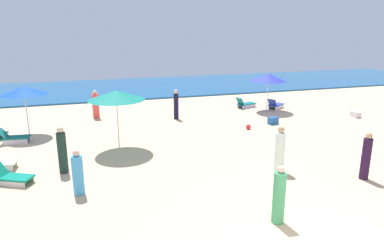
% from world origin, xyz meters
% --- Properties ---
extents(ocean, '(60.00, 10.91, 0.12)m').
position_xyz_m(ocean, '(0.00, 24.55, 0.06)').
color(ocean, '#18558C').
rests_on(ocean, ground_plane).
extents(umbrella_0, '(2.09, 2.09, 2.40)m').
position_xyz_m(umbrella_0, '(-7.60, 12.21, 2.21)').
color(umbrella_0, silver).
rests_on(umbrella_0, ground_plane).
extents(lounge_chair_0_1, '(1.34, 0.72, 0.71)m').
position_xyz_m(lounge_chair_0_1, '(-8.08, 11.02, 0.28)').
color(lounge_chair_0_1, silver).
rests_on(lounge_chair_0_1, ground_plane).
extents(umbrella_2, '(2.37, 2.37, 2.58)m').
position_xyz_m(umbrella_2, '(-3.57, 8.81, 2.38)').
color(umbrella_2, silver).
rests_on(umbrella_2, ground_plane).
extents(lounge_chair_3_1, '(1.47, 1.12, 0.71)m').
position_xyz_m(lounge_chair_3_1, '(-7.41, 6.38, 0.25)').
color(lounge_chair_3_1, silver).
rests_on(lounge_chair_3_1, ground_plane).
extents(umbrella_4, '(2.25, 2.25, 2.39)m').
position_xyz_m(umbrella_4, '(6.15, 13.42, 2.14)').
color(umbrella_4, silver).
rests_on(umbrella_4, ground_plane).
extents(lounge_chair_4_0, '(1.41, 1.15, 0.72)m').
position_xyz_m(lounge_chair_4_0, '(6.98, 13.73, 0.26)').
color(lounge_chair_4_0, silver).
rests_on(lounge_chair_4_0, ground_plane).
extents(lounge_chair_4_1, '(1.45, 0.92, 0.72)m').
position_xyz_m(lounge_chair_4_1, '(5.25, 14.63, 0.26)').
color(lounge_chair_4_1, silver).
rests_on(lounge_chair_4_1, ground_plane).
extents(beachgoer_0, '(0.47, 0.47, 1.64)m').
position_xyz_m(beachgoer_0, '(-0.08, 1.57, 0.77)').
color(beachgoer_0, '#429F69').
rests_on(beachgoer_0, ground_plane).
extents(beachgoer_1, '(0.55, 0.55, 1.65)m').
position_xyz_m(beachgoer_1, '(-4.30, 14.71, 0.76)').
color(beachgoer_1, '#EE4D47').
rests_on(beachgoer_1, ground_plane).
extents(beachgoer_2, '(0.35, 0.35, 1.75)m').
position_xyz_m(beachgoer_2, '(-5.75, 6.84, 0.83)').
color(beachgoer_2, '#1A312A').
rests_on(beachgoer_2, ground_plane).
extents(beachgoer_3, '(0.46, 0.46, 1.71)m').
position_xyz_m(beachgoer_3, '(1.78, 4.63, 0.80)').
color(beachgoer_3, white).
rests_on(beachgoer_3, ground_plane).
extents(beachgoer_5, '(0.36, 0.36, 1.48)m').
position_xyz_m(beachgoer_5, '(-5.21, 4.90, 0.68)').
color(beachgoer_5, '#439FDD').
rests_on(beachgoer_5, ground_plane).
extents(beachgoer_6, '(0.37, 0.37, 1.69)m').
position_xyz_m(beachgoer_6, '(4.27, 3.16, 0.80)').
color(beachgoer_6, '#281335').
rests_on(beachgoer_6, ground_plane).
extents(beachgoer_7, '(0.39, 0.39, 1.72)m').
position_xyz_m(beachgoer_7, '(0.12, 13.12, 0.84)').
color(beachgoer_7, black).
rests_on(beachgoer_7, ground_plane).
extents(beach_ball_0, '(0.27, 0.27, 0.27)m').
position_xyz_m(beach_ball_0, '(3.16, 9.92, 0.13)').
color(beach_ball_0, red).
rests_on(beach_ball_0, ground_plane).
extents(cooler_box_1, '(0.40, 0.56, 0.33)m').
position_xyz_m(cooler_box_1, '(10.37, 10.37, 0.17)').
color(cooler_box_1, silver).
rests_on(cooler_box_1, ground_plane).
extents(cooler_box_2, '(0.60, 0.40, 0.38)m').
position_xyz_m(cooler_box_2, '(4.91, 10.44, 0.19)').
color(cooler_box_2, '#1F59A4').
rests_on(cooler_box_2, ground_plane).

